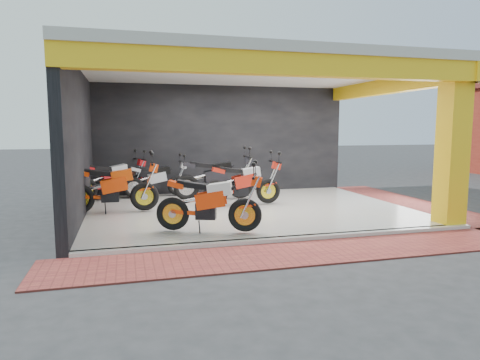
% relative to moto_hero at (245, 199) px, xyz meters
% --- Properties ---
extents(ground, '(80.00, 80.00, 0.00)m').
position_rel_moto_hero_xyz_m(ground, '(0.81, 0.50, -0.78)').
color(ground, '#2D2D30').
rests_on(ground, ground).
extents(showroom_floor, '(8.00, 6.00, 0.10)m').
position_rel_moto_hero_xyz_m(showroom_floor, '(0.81, 2.50, -0.73)').
color(showroom_floor, white).
rests_on(showroom_floor, ground).
extents(showroom_ceiling, '(8.40, 6.40, 0.20)m').
position_rel_moto_hero_xyz_m(showroom_ceiling, '(0.81, 2.50, 2.82)').
color(showroom_ceiling, beige).
rests_on(showroom_ceiling, corner_column).
extents(back_wall, '(8.20, 0.20, 3.50)m').
position_rel_moto_hero_xyz_m(back_wall, '(0.81, 5.60, 0.97)').
color(back_wall, black).
rests_on(back_wall, ground).
extents(left_wall, '(0.20, 6.20, 3.50)m').
position_rel_moto_hero_xyz_m(left_wall, '(-3.29, 2.50, 0.97)').
color(left_wall, black).
rests_on(left_wall, ground).
extents(corner_column, '(0.50, 0.50, 3.50)m').
position_rel_moto_hero_xyz_m(corner_column, '(4.56, -0.25, 0.97)').
color(corner_column, yellow).
rests_on(corner_column, ground).
extents(header_beam_front, '(8.40, 0.30, 0.40)m').
position_rel_moto_hero_xyz_m(header_beam_front, '(0.81, -0.50, 2.52)').
color(header_beam_front, yellow).
rests_on(header_beam_front, corner_column).
extents(header_beam_right, '(0.30, 6.40, 0.40)m').
position_rel_moto_hero_xyz_m(header_beam_right, '(4.81, 2.50, 2.52)').
color(header_beam_right, yellow).
rests_on(header_beam_right, corner_column).
extents(floor_kerb, '(8.00, 0.20, 0.10)m').
position_rel_moto_hero_xyz_m(floor_kerb, '(0.81, -0.52, -0.73)').
color(floor_kerb, white).
rests_on(floor_kerb, ground).
extents(paver_front, '(9.00, 1.40, 0.03)m').
position_rel_moto_hero_xyz_m(paver_front, '(0.81, -1.30, -0.77)').
color(paver_front, '#9A3C32').
rests_on(paver_front, ground).
extents(paver_right, '(1.40, 7.00, 0.03)m').
position_rel_moto_hero_xyz_m(paver_right, '(5.61, 2.50, -0.77)').
color(paver_right, '#9A3C32').
rests_on(paver_right, ground).
extents(moto_hero, '(2.38, 1.54, 1.36)m').
position_rel_moto_hero_xyz_m(moto_hero, '(0.00, 0.00, 0.00)').
color(moto_hero, '#FC3C0A').
rests_on(moto_hero, showroom_floor).
extents(moto_row_a, '(2.29, 0.89, 1.39)m').
position_rel_moto_hero_xyz_m(moto_row_a, '(1.48, 2.93, 0.01)').
color(moto_row_a, red).
rests_on(moto_row_a, showroom_floor).
extents(moto_row_b, '(2.46, 1.04, 1.47)m').
position_rel_moto_hero_xyz_m(moto_row_b, '(0.97, 3.92, 0.06)').
color(moto_row_b, black).
rests_on(moto_row_b, showroom_floor).
extents(moto_row_c, '(2.37, 0.94, 1.43)m').
position_rel_moto_hero_xyz_m(moto_row_c, '(-1.81, 2.75, 0.04)').
color(moto_row_c, '#FD430A').
rests_on(moto_row_c, showroom_floor).
extents(moto_row_d, '(2.08, 0.97, 1.23)m').
position_rel_moto_hero_xyz_m(moto_row_d, '(-0.73, 5.00, -0.07)').
color(moto_row_d, '#A8ABB0').
rests_on(moto_row_d, showroom_floor).
extents(moto_row_e, '(2.38, 1.64, 1.37)m').
position_rel_moto_hero_xyz_m(moto_row_e, '(-1.99, 5.00, 0.00)').
color(moto_row_e, red).
rests_on(moto_row_e, showroom_floor).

